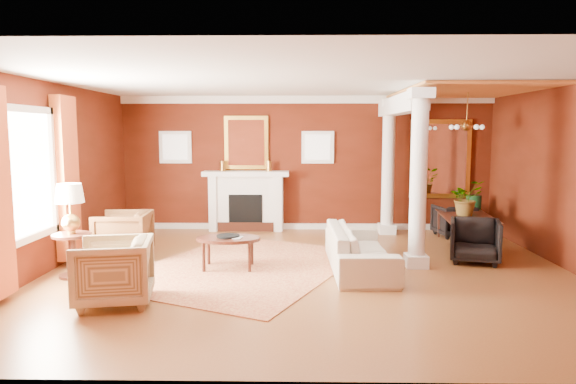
{
  "coord_description": "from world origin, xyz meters",
  "views": [
    {
      "loc": [
        -0.18,
        -7.69,
        2.14
      ],
      "look_at": [
        -0.34,
        0.69,
        1.15
      ],
      "focal_mm": 32.0,
      "sensor_mm": 36.0,
      "label": 1
    }
  ],
  "objects_px": {
    "armchair_stripe": "(113,268)",
    "dining_table": "(468,222)",
    "armchair_leopard": "(123,232)",
    "side_table": "(71,216)",
    "sofa": "(360,242)",
    "coffee_table": "(228,240)"
  },
  "relations": [
    {
      "from": "armchair_stripe",
      "to": "dining_table",
      "type": "height_order",
      "value": "armchair_stripe"
    },
    {
      "from": "armchair_leopard",
      "to": "dining_table",
      "type": "distance_m",
      "value": 6.26
    },
    {
      "from": "armchair_stripe",
      "to": "side_table",
      "type": "bearing_deg",
      "value": -149.39
    },
    {
      "from": "sofa",
      "to": "coffee_table",
      "type": "relative_size",
      "value": 2.27
    },
    {
      "from": "armchair_leopard",
      "to": "coffee_table",
      "type": "height_order",
      "value": "armchair_leopard"
    },
    {
      "from": "armchair_leopard",
      "to": "coffee_table",
      "type": "relative_size",
      "value": 0.88
    },
    {
      "from": "dining_table",
      "to": "armchair_stripe",
      "type": "bearing_deg",
      "value": 127.45
    },
    {
      "from": "coffee_table",
      "to": "side_table",
      "type": "distance_m",
      "value": 2.34
    },
    {
      "from": "armchair_stripe",
      "to": "side_table",
      "type": "distance_m",
      "value": 1.63
    },
    {
      "from": "armchair_stripe",
      "to": "coffee_table",
      "type": "distance_m",
      "value": 2.06
    },
    {
      "from": "sofa",
      "to": "armchair_leopard",
      "type": "xyz_separation_m",
      "value": [
        -3.93,
        0.7,
        -0.0
      ]
    },
    {
      "from": "coffee_table",
      "to": "dining_table",
      "type": "xyz_separation_m",
      "value": [
        4.29,
        1.74,
        -0.0
      ]
    },
    {
      "from": "armchair_stripe",
      "to": "dining_table",
      "type": "bearing_deg",
      "value": 110.99
    },
    {
      "from": "sofa",
      "to": "dining_table",
      "type": "distance_m",
      "value": 2.84
    },
    {
      "from": "coffee_table",
      "to": "dining_table",
      "type": "bearing_deg",
      "value": 22.03
    },
    {
      "from": "sofa",
      "to": "dining_table",
      "type": "xyz_separation_m",
      "value": [
        2.24,
        1.74,
        0.01
      ]
    },
    {
      "from": "coffee_table",
      "to": "side_table",
      "type": "xyz_separation_m",
      "value": [
        -2.24,
        -0.5,
        0.46
      ]
    },
    {
      "from": "sofa",
      "to": "armchair_stripe",
      "type": "height_order",
      "value": "armchair_stripe"
    },
    {
      "from": "side_table",
      "to": "armchair_leopard",
      "type": "bearing_deg",
      "value": 73.77
    },
    {
      "from": "coffee_table",
      "to": "armchair_leopard",
      "type": "bearing_deg",
      "value": 159.74
    },
    {
      "from": "coffee_table",
      "to": "dining_table",
      "type": "distance_m",
      "value": 4.63
    },
    {
      "from": "sofa",
      "to": "side_table",
      "type": "height_order",
      "value": "side_table"
    }
  ]
}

